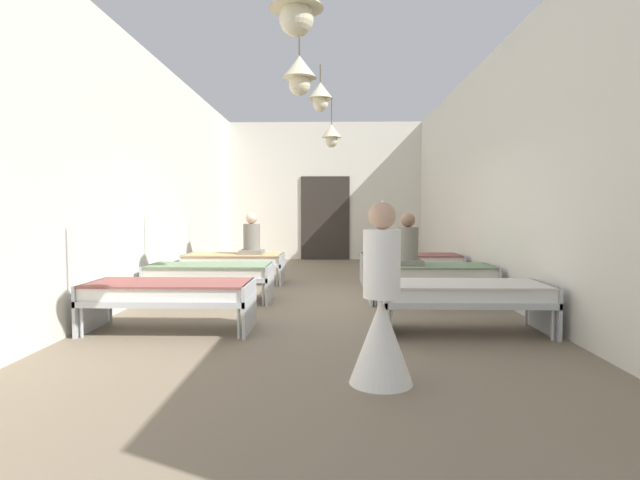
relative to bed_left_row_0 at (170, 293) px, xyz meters
name	(u,v)px	position (x,y,z in m)	size (l,w,h in m)	color
ground_plane	(320,305)	(1.70, 1.90, -0.49)	(6.10, 14.05, 0.10)	#7A6B56
room_shell	(321,178)	(1.70, 3.16, 1.55)	(5.90, 13.65, 3.95)	silver
bed_left_row_0	(170,293)	(0.00, 0.00, 0.00)	(1.90, 0.84, 0.57)	#B7BCC1
bed_right_row_0	(463,294)	(3.40, 0.00, 0.00)	(1.90, 0.84, 0.57)	#B7BCC1
bed_left_row_1	(210,273)	(0.00, 1.90, 0.00)	(1.90, 0.84, 0.57)	#B7BCC1
bed_right_row_1	(430,274)	(3.40, 1.90, 0.00)	(1.90, 0.84, 0.57)	#B7BCC1
bed_left_row_2	(234,261)	(0.00, 3.80, 0.00)	(1.90, 0.84, 0.57)	#B7BCC1
bed_right_row_2	(411,261)	(3.40, 3.80, 0.00)	(1.90, 0.84, 0.57)	#B7BCC1
nurse_near_aisle	(381,319)	(2.29, -1.73, 0.09)	(0.52, 0.52, 1.49)	white
patient_seated_primary	(252,239)	(0.35, 3.76, 0.43)	(0.44, 0.44, 0.80)	slate
patient_seated_secondary	(408,246)	(3.05, 1.89, 0.43)	(0.44, 0.44, 0.80)	slate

